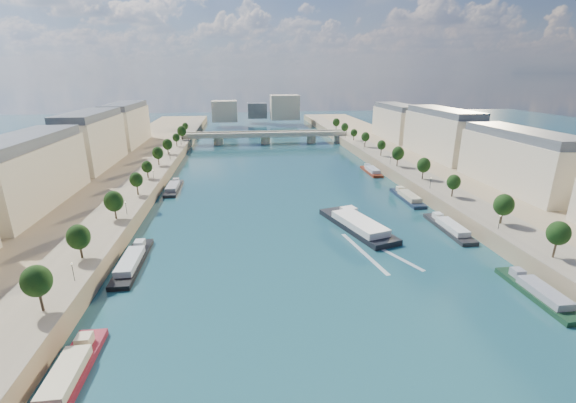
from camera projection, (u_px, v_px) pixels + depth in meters
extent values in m
plane|color=#0C2839|center=(286.00, 195.00, 153.44)|extent=(700.00, 700.00, 0.00)
cube|color=#9E8460|center=(96.00, 195.00, 144.22)|extent=(44.00, 520.00, 5.00)
cube|color=#9E8460|center=(456.00, 183.00, 161.07)|extent=(44.00, 520.00, 5.00)
cube|color=gray|center=(136.00, 188.00, 145.17)|extent=(14.00, 520.00, 0.10)
cube|color=gray|center=(423.00, 178.00, 158.51)|extent=(14.00, 520.00, 0.10)
cylinder|color=#382B1E|center=(31.00, 307.00, 67.63)|extent=(0.50, 0.50, 3.82)
ellipsoid|color=black|center=(26.00, 290.00, 66.49)|extent=(4.80, 4.80, 5.52)
cylinder|color=#382B1E|center=(83.00, 249.00, 90.22)|extent=(0.50, 0.50, 3.82)
ellipsoid|color=black|center=(80.00, 235.00, 89.08)|extent=(4.80, 4.80, 5.52)
cylinder|color=#382B1E|center=(114.00, 214.00, 112.81)|extent=(0.50, 0.50, 3.82)
ellipsoid|color=black|center=(112.00, 202.00, 111.67)|extent=(4.80, 4.80, 5.52)
cylinder|color=#382B1E|center=(134.00, 190.00, 135.40)|extent=(0.50, 0.50, 3.82)
ellipsoid|color=black|center=(133.00, 180.00, 134.26)|extent=(4.80, 4.80, 5.52)
cylinder|color=#382B1E|center=(149.00, 174.00, 157.99)|extent=(0.50, 0.50, 3.82)
ellipsoid|color=black|center=(148.00, 165.00, 156.85)|extent=(4.80, 4.80, 5.52)
cylinder|color=#382B1E|center=(160.00, 161.00, 180.58)|extent=(0.50, 0.50, 3.82)
ellipsoid|color=black|center=(159.00, 153.00, 179.44)|extent=(4.80, 4.80, 5.52)
cylinder|color=#382B1E|center=(169.00, 151.00, 203.17)|extent=(0.50, 0.50, 3.82)
ellipsoid|color=black|center=(168.00, 144.00, 202.03)|extent=(4.80, 4.80, 5.52)
cylinder|color=#382B1E|center=(176.00, 143.00, 225.76)|extent=(0.50, 0.50, 3.82)
ellipsoid|color=black|center=(175.00, 137.00, 224.62)|extent=(4.80, 4.80, 5.52)
cylinder|color=#382B1E|center=(181.00, 137.00, 248.35)|extent=(0.50, 0.50, 3.82)
ellipsoid|color=black|center=(181.00, 131.00, 247.21)|extent=(4.80, 4.80, 5.52)
cylinder|color=#382B1E|center=(186.00, 132.00, 270.94)|extent=(0.50, 0.50, 3.82)
ellipsoid|color=black|center=(186.00, 127.00, 269.81)|extent=(4.80, 4.80, 5.52)
cylinder|color=#382B1E|center=(562.00, 253.00, 88.03)|extent=(0.50, 0.50, 3.82)
ellipsoid|color=black|center=(566.00, 239.00, 86.89)|extent=(4.80, 4.80, 5.52)
cylinder|color=#382B1E|center=(496.00, 216.00, 110.62)|extent=(0.50, 0.50, 3.82)
ellipsoid|color=black|center=(498.00, 205.00, 109.48)|extent=(4.80, 4.80, 5.52)
cylinder|color=#382B1E|center=(452.00, 192.00, 133.21)|extent=(0.50, 0.50, 3.82)
ellipsoid|color=black|center=(454.00, 182.00, 132.07)|extent=(4.80, 4.80, 5.52)
cylinder|color=#382B1E|center=(421.00, 175.00, 155.80)|extent=(0.50, 0.50, 3.82)
ellipsoid|color=black|center=(422.00, 166.00, 154.66)|extent=(4.80, 4.80, 5.52)
cylinder|color=#382B1E|center=(398.00, 162.00, 178.39)|extent=(0.50, 0.50, 3.82)
ellipsoid|color=black|center=(399.00, 154.00, 177.25)|extent=(4.80, 4.80, 5.52)
cylinder|color=#382B1E|center=(380.00, 152.00, 200.98)|extent=(0.50, 0.50, 3.82)
ellipsoid|color=black|center=(380.00, 145.00, 199.85)|extent=(4.80, 4.80, 5.52)
cylinder|color=#382B1E|center=(366.00, 144.00, 223.57)|extent=(0.50, 0.50, 3.82)
ellipsoid|color=black|center=(366.00, 138.00, 222.44)|extent=(4.80, 4.80, 5.52)
cylinder|color=#382B1E|center=(354.00, 138.00, 246.16)|extent=(0.50, 0.50, 3.82)
ellipsoid|color=black|center=(354.00, 132.00, 245.03)|extent=(4.80, 4.80, 5.52)
cylinder|color=#382B1E|center=(344.00, 132.00, 268.76)|extent=(0.50, 0.50, 3.82)
ellipsoid|color=black|center=(344.00, 127.00, 267.62)|extent=(4.80, 4.80, 5.52)
cylinder|color=#382B1E|center=(336.00, 128.00, 291.35)|extent=(0.50, 0.50, 3.82)
ellipsoid|color=black|center=(336.00, 123.00, 290.21)|extent=(4.80, 4.80, 5.52)
cylinder|color=black|center=(73.00, 273.00, 79.19)|extent=(0.14, 0.14, 4.00)
sphere|color=#FFE5B2|center=(71.00, 264.00, 78.52)|extent=(0.36, 0.36, 0.36)
cylinder|color=black|center=(126.00, 209.00, 116.84)|extent=(0.14, 0.14, 4.00)
sphere|color=#FFE5B2|center=(125.00, 202.00, 116.17)|extent=(0.36, 0.36, 0.36)
cylinder|color=black|center=(153.00, 176.00, 154.49)|extent=(0.14, 0.14, 4.00)
sphere|color=#FFE5B2|center=(153.00, 170.00, 153.82)|extent=(0.36, 0.36, 0.36)
cylinder|color=black|center=(170.00, 156.00, 192.14)|extent=(0.14, 0.14, 4.00)
sphere|color=#FFE5B2|center=(170.00, 151.00, 191.48)|extent=(0.36, 0.36, 0.36)
cylinder|color=black|center=(181.00, 142.00, 229.79)|extent=(0.14, 0.14, 4.00)
sphere|color=#FFE5B2|center=(181.00, 139.00, 229.13)|extent=(0.36, 0.36, 0.36)
cylinder|color=black|center=(499.00, 223.00, 105.59)|extent=(0.14, 0.14, 4.00)
sphere|color=#FFE5B2|center=(501.00, 216.00, 104.93)|extent=(0.36, 0.36, 0.36)
cylinder|color=black|center=(430.00, 184.00, 143.24)|extent=(0.14, 0.14, 4.00)
sphere|color=#FFE5B2|center=(431.00, 178.00, 142.58)|extent=(0.36, 0.36, 0.36)
cylinder|color=black|center=(390.00, 161.00, 180.90)|extent=(0.14, 0.14, 4.00)
sphere|color=#FFE5B2|center=(391.00, 156.00, 180.23)|extent=(0.36, 0.36, 0.36)
cylinder|color=black|center=(364.00, 146.00, 218.55)|extent=(0.14, 0.14, 4.00)
sphere|color=#FFE5B2|center=(364.00, 142.00, 217.88)|extent=(0.36, 0.36, 0.36)
cylinder|color=black|center=(345.00, 135.00, 256.20)|extent=(0.14, 0.14, 4.00)
sphere|color=#FFE5B2|center=(346.00, 132.00, 255.53)|extent=(0.36, 0.36, 0.36)
cube|color=beige|center=(28.00, 176.00, 122.74)|extent=(16.00, 52.00, 20.00)
cube|color=#474C54|center=(20.00, 139.00, 119.06)|extent=(14.72, 50.44, 3.20)
cube|color=beige|center=(93.00, 144.00, 177.33)|extent=(16.00, 52.00, 20.00)
cube|color=#474C54|center=(88.00, 119.00, 173.66)|extent=(14.72, 50.44, 3.20)
cube|color=beige|center=(127.00, 127.00, 231.93)|extent=(16.00, 52.00, 20.00)
cube|color=#474C54|center=(124.00, 108.00, 228.25)|extent=(14.72, 50.44, 3.20)
cube|color=beige|center=(519.00, 161.00, 142.63)|extent=(16.00, 52.00, 20.00)
cube|color=#474C54|center=(525.00, 130.00, 138.96)|extent=(14.72, 50.44, 3.20)
cube|color=beige|center=(441.00, 137.00, 197.23)|extent=(16.00, 52.00, 20.00)
cube|color=#474C54|center=(444.00, 114.00, 193.55)|extent=(14.72, 50.44, 3.20)
cube|color=beige|center=(397.00, 123.00, 251.82)|extent=(16.00, 52.00, 20.00)
cube|color=#474C54|center=(398.00, 105.00, 248.15)|extent=(14.72, 50.44, 3.20)
cube|color=beige|center=(225.00, 111.00, 343.16)|extent=(22.00, 18.00, 18.00)
cube|color=beige|center=(285.00, 107.00, 358.38)|extent=(26.00, 20.00, 22.00)
cube|color=#474C54|center=(257.00, 110.00, 370.84)|extent=(18.00, 16.00, 14.00)
cube|color=#C1B79E|center=(265.00, 135.00, 263.45)|extent=(112.00, 11.00, 2.20)
cube|color=#C1B79E|center=(266.00, 133.00, 258.26)|extent=(112.00, 0.80, 0.90)
cube|color=#C1B79E|center=(265.00, 131.00, 267.68)|extent=(112.00, 0.80, 0.90)
cylinder|color=#C1B79E|center=(218.00, 141.00, 260.87)|extent=(6.40, 6.40, 5.00)
cylinder|color=#C1B79E|center=(266.00, 140.00, 264.62)|extent=(6.40, 6.40, 5.00)
cylinder|color=#C1B79E|center=(311.00, 139.00, 268.36)|extent=(6.40, 6.40, 5.00)
cube|color=#C1B79E|center=(188.00, 141.00, 258.53)|extent=(6.00, 12.00, 5.00)
cube|color=#C1B79E|center=(339.00, 138.00, 270.70)|extent=(6.00, 12.00, 5.00)
cube|color=black|center=(357.00, 227.00, 120.17)|extent=(18.03, 33.41, 2.29)
cube|color=white|center=(360.00, 223.00, 117.06)|extent=(13.21, 22.17, 2.07)
cube|color=white|center=(349.00, 210.00, 128.59)|extent=(5.50, 5.01, 1.80)
cube|color=silver|center=(363.00, 252.00, 103.96)|extent=(5.57, 25.83, 0.04)
cube|color=silver|center=(386.00, 251.00, 104.71)|extent=(11.55, 24.29, 0.04)
cube|color=maroon|center=(71.00, 375.00, 61.30)|extent=(5.00, 21.09, 1.80)
cube|color=beige|center=(65.00, 375.00, 59.17)|extent=(4.10, 11.60, 1.60)
cube|color=beige|center=(84.00, 340.00, 66.68)|extent=(2.50, 2.53, 1.80)
cube|color=black|center=(133.00, 263.00, 97.53)|extent=(5.00, 26.06, 1.80)
cube|color=silver|center=(130.00, 261.00, 95.03)|extent=(4.10, 14.33, 1.60)
cube|color=silver|center=(140.00, 244.00, 104.32)|extent=(2.50, 3.13, 1.80)
cube|color=black|center=(174.00, 189.00, 159.96)|extent=(5.00, 23.14, 1.80)
cube|color=gray|center=(173.00, 186.00, 157.68)|extent=(4.10, 12.73, 1.60)
cube|color=gray|center=(176.00, 180.00, 165.92)|extent=(2.50, 2.78, 1.80)
cube|color=#163720|center=(537.00, 295.00, 83.64)|extent=(5.00, 21.91, 1.80)
cube|color=#94949C|center=(544.00, 292.00, 81.45)|extent=(4.10, 12.05, 1.60)
cube|color=#94949C|center=(518.00, 273.00, 89.26)|extent=(2.50, 2.63, 1.80)
cube|color=#242426|center=(448.00, 229.00, 118.68)|extent=(5.00, 24.13, 1.80)
cube|color=silver|center=(452.00, 227.00, 116.33)|extent=(4.10, 13.27, 1.60)
cube|color=silver|center=(438.00, 216.00, 124.93)|extent=(2.50, 2.90, 1.80)
cube|color=#1B273B|center=(407.00, 199.00, 147.68)|extent=(5.00, 23.49, 1.80)
cube|color=beige|center=(410.00, 196.00, 145.37)|extent=(4.10, 12.92, 1.60)
cube|color=beige|center=(400.00, 189.00, 153.75)|extent=(2.50, 2.82, 1.80)
cube|color=maroon|center=(371.00, 172.00, 187.22)|extent=(5.00, 20.61, 1.80)
cube|color=silver|center=(373.00, 170.00, 185.13)|extent=(4.10, 11.33, 1.60)
cube|color=silver|center=(367.00, 166.00, 192.46)|extent=(2.50, 2.47, 1.80)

